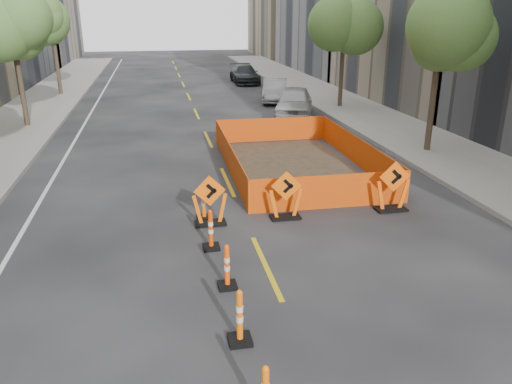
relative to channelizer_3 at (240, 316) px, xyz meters
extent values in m
cube|color=gray|center=(10.02, 10.57, -0.44)|extent=(4.00, 90.00, 0.15)
cylinder|color=#382B1E|center=(-7.38, 18.57, 1.06)|extent=(0.24, 0.24, 3.15)
sphere|color=#407733|center=(-7.38, 18.57, 4.04)|extent=(2.80, 2.80, 2.80)
cylinder|color=#382B1E|center=(-7.38, 28.57, 1.06)|extent=(0.24, 0.24, 3.15)
sphere|color=#407733|center=(-7.38, 28.57, 4.04)|extent=(2.80, 2.80, 2.80)
cylinder|color=#382B1E|center=(9.42, 10.57, 1.06)|extent=(0.24, 0.24, 3.15)
sphere|color=#407733|center=(9.42, 10.57, 4.04)|extent=(2.80, 2.80, 2.80)
cylinder|color=#382B1E|center=(9.42, 20.57, 1.06)|extent=(0.24, 0.24, 3.15)
sphere|color=#407733|center=(9.42, 20.57, 4.04)|extent=(2.80, 2.80, 2.80)
imported|color=#B1B1B3|center=(6.08, 18.56, 0.29)|extent=(3.27, 5.07, 1.61)
imported|color=#98989D|center=(6.23, 23.59, 0.17)|extent=(2.44, 4.37, 1.37)
imported|color=black|center=(5.87, 32.40, 0.18)|extent=(1.99, 4.77, 1.38)
camera|label=1|loc=(-1.15, -7.14, 4.88)|focal=35.00mm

